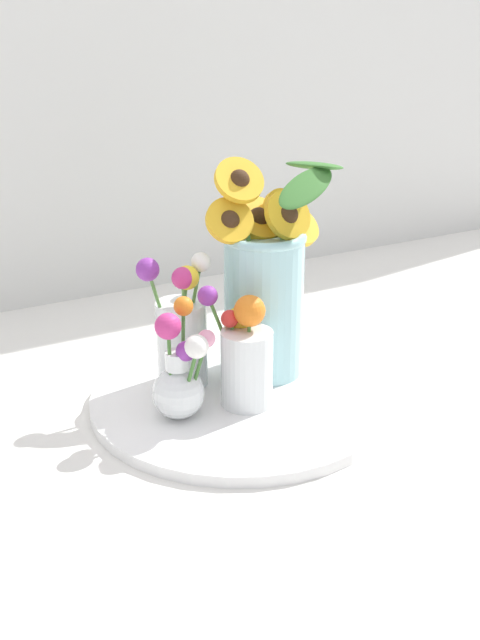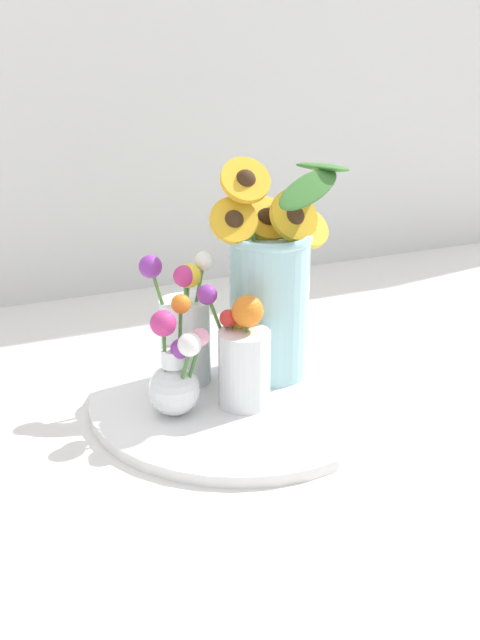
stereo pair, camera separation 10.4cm
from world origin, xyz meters
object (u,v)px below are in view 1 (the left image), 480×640
object	(u,v)px
vase_bulb_right	(180,377)
vase_small_back	(181,333)
serving_tray	(240,398)
vase_small_center	(245,355)
mason_jar_sunflowers	(266,287)

from	to	relation	value
vase_bulb_right	vase_small_back	bearing A→B (deg)	63.39
serving_tray	vase_small_back	xyz separation A→B (m)	(-0.06, 0.07, 0.09)
vase_small_center	vase_bulb_right	xyz separation A→B (m)	(-0.10, 0.01, -0.01)
serving_tray	mason_jar_sunflowers	xyz separation A→B (m)	(0.07, 0.05, 0.14)
mason_jar_sunflowers	vase_small_back	bearing A→B (deg)	171.49
vase_small_center	vase_bulb_right	distance (m)	0.10
vase_bulb_right	vase_small_back	size ratio (longest dim) A/B	0.82
serving_tray	mason_jar_sunflowers	distance (m)	0.17
serving_tray	vase_bulb_right	world-z (taller)	vase_bulb_right
serving_tray	vase_small_center	bearing A→B (deg)	-104.84
vase_bulb_right	vase_small_center	bearing A→B (deg)	-3.03
vase_small_center	vase_small_back	distance (m)	0.11
vase_small_center	serving_tray	bearing A→B (deg)	75.16
vase_small_center	mason_jar_sunflowers	bearing A→B (deg)	44.06
vase_small_center	vase_bulb_right	world-z (taller)	vase_small_center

